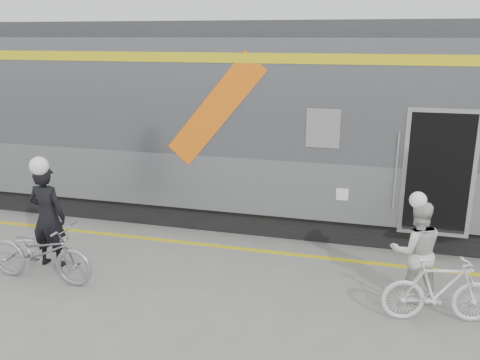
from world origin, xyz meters
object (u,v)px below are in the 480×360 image
(woman, at_px, (416,251))
(man, at_px, (48,216))
(bicycle_left, at_px, (40,252))
(bicycle_right, at_px, (439,290))

(woman, bearing_deg, man, -8.08)
(man, bearing_deg, bicycle_left, 111.36)
(bicycle_left, xyz_separation_m, bicycle_right, (6.06, 0.38, -0.02))
(bicycle_left, xyz_separation_m, woman, (5.76, 0.93, 0.29))
(man, distance_m, bicycle_left, 0.71)
(man, bearing_deg, woman, -174.97)
(man, bearing_deg, bicycle_right, 179.82)
(bicycle_left, height_order, bicycle_right, bicycle_left)
(man, height_order, bicycle_right, man)
(man, distance_m, woman, 5.97)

